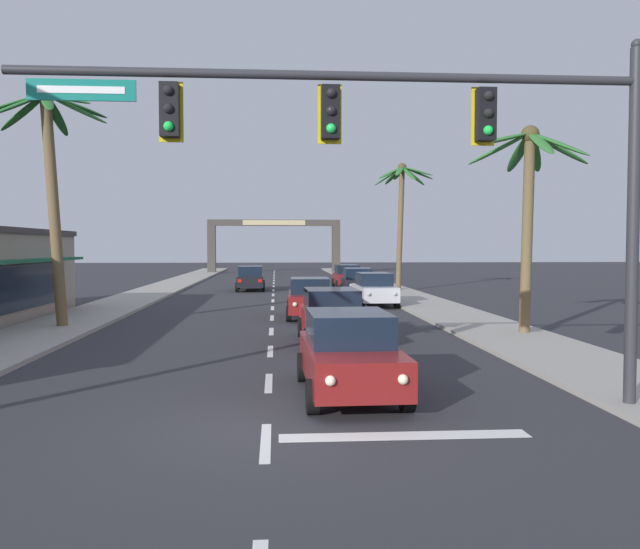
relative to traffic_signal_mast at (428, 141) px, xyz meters
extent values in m
plane|color=#2D2D33|center=(-2.85, -0.69, -4.88)|extent=(220.00, 220.00, 0.00)
cube|color=#9E998E|center=(4.95, 19.31, -4.81)|extent=(3.20, 110.00, 0.14)
cube|color=#9E998E|center=(-10.65, 19.31, -4.81)|extent=(3.20, 110.00, 0.14)
cube|color=silver|center=(-2.85, -1.47, -4.87)|extent=(0.16, 2.00, 0.01)
cube|color=silver|center=(-2.85, 2.83, -4.87)|extent=(0.16, 2.00, 0.01)
cube|color=silver|center=(-2.85, 7.14, -4.87)|extent=(0.16, 2.00, 0.01)
cube|color=silver|center=(-2.85, 11.44, -4.87)|extent=(0.16, 2.00, 0.01)
cube|color=silver|center=(-2.85, 15.75, -4.87)|extent=(0.16, 2.00, 0.01)
cube|color=silver|center=(-2.85, 20.05, -4.87)|extent=(0.16, 2.00, 0.01)
cube|color=silver|center=(-2.85, 24.36, -4.87)|extent=(0.16, 2.00, 0.01)
cube|color=silver|center=(-2.85, 28.66, -4.87)|extent=(0.16, 2.00, 0.01)
cube|color=silver|center=(-2.85, 32.97, -4.87)|extent=(0.16, 2.00, 0.01)
cube|color=silver|center=(-2.85, 37.27, -4.87)|extent=(0.16, 2.00, 0.01)
cube|color=silver|center=(-2.85, 41.58, -4.87)|extent=(0.16, 2.00, 0.01)
cube|color=silver|center=(-2.85, 45.88, -4.87)|extent=(0.16, 2.00, 0.01)
cube|color=silver|center=(-2.85, 50.19, -4.87)|extent=(0.16, 2.00, 0.01)
cube|color=silver|center=(-2.85, 54.50, -4.87)|extent=(0.16, 2.00, 0.01)
cube|color=silver|center=(-2.85, 58.80, -4.87)|extent=(0.16, 2.00, 0.01)
cube|color=silver|center=(-2.85, 63.11, -4.87)|extent=(0.16, 2.00, 0.01)
cube|color=silver|center=(-2.85, 67.41, -4.87)|extent=(0.16, 2.00, 0.01)
cube|color=silver|center=(-0.65, -1.29, -4.87)|extent=(4.00, 0.44, 0.01)
cylinder|color=#2D2D33|center=(3.80, 0.01, -1.58)|extent=(0.22, 0.22, 6.58)
cylinder|color=#2D2D33|center=(-1.73, 0.01, 1.11)|extent=(11.06, 0.16, 0.16)
sphere|color=#2D2D33|center=(3.80, 0.01, 1.77)|extent=(0.20, 0.20, 0.20)
cube|color=black|center=(1.03, -0.01, 0.47)|extent=(0.32, 0.26, 0.92)
sphere|color=black|center=(1.03, -0.15, 0.77)|extent=(0.17, 0.17, 0.17)
sphere|color=black|center=(1.03, -0.15, 0.47)|extent=(0.17, 0.17, 0.17)
sphere|color=#1EE54C|center=(1.03, -0.15, 0.17)|extent=(0.17, 0.17, 0.17)
cube|color=yellow|center=(1.03, 0.15, 0.47)|extent=(0.42, 0.03, 1.04)
cube|color=black|center=(-1.73, -0.01, 0.47)|extent=(0.32, 0.26, 0.92)
sphere|color=black|center=(-1.73, -0.15, 0.77)|extent=(0.17, 0.17, 0.17)
sphere|color=black|center=(-1.73, -0.15, 0.47)|extent=(0.17, 0.17, 0.17)
sphere|color=#1EE54C|center=(-1.73, -0.15, 0.17)|extent=(0.17, 0.17, 0.17)
cube|color=yellow|center=(-1.73, 0.15, 0.47)|extent=(0.42, 0.03, 1.04)
cube|color=black|center=(-4.50, -0.01, 0.47)|extent=(0.32, 0.26, 0.92)
sphere|color=black|center=(-4.50, -0.15, 0.77)|extent=(0.17, 0.17, 0.17)
sphere|color=black|center=(-4.50, -0.15, 0.47)|extent=(0.17, 0.17, 0.17)
sphere|color=#1EE54C|center=(-4.50, -0.15, 0.17)|extent=(0.17, 0.17, 0.17)
cube|color=yellow|center=(-4.50, 0.15, 0.47)|extent=(0.42, 0.03, 1.04)
cube|color=#147A6B|center=(-5.97, 0.01, 0.79)|extent=(1.82, 0.05, 0.36)
cube|color=white|center=(-5.97, -0.02, 0.79)|extent=(1.46, 0.01, 0.12)
cube|color=maroon|center=(-1.21, 1.56, -4.20)|extent=(1.85, 4.34, 0.72)
cube|color=black|center=(-1.21, 1.71, -3.52)|extent=(1.65, 2.23, 0.64)
cylinder|color=black|center=(-0.31, 0.16, -4.56)|extent=(0.23, 0.64, 0.64)
cylinder|color=black|center=(-2.04, 0.12, -4.56)|extent=(0.23, 0.64, 0.64)
cylinder|color=black|center=(-0.37, 2.99, -4.56)|extent=(0.23, 0.64, 0.64)
cylinder|color=black|center=(-2.10, 2.96, -4.56)|extent=(0.23, 0.64, 0.64)
sphere|color=#F9EFC6|center=(-0.54, -0.60, -4.12)|extent=(0.18, 0.18, 0.18)
sphere|color=#F9EFC6|center=(-1.78, -0.62, -4.12)|extent=(0.18, 0.18, 0.18)
cube|color=red|center=(-0.59, 3.73, -4.10)|extent=(0.24, 0.06, 0.20)
cube|color=red|center=(-1.91, 3.70, -4.10)|extent=(0.24, 0.06, 0.20)
cube|color=red|center=(-0.94, 8.65, -4.20)|extent=(1.87, 4.34, 0.72)
cube|color=black|center=(-0.94, 8.80, -3.52)|extent=(1.66, 2.24, 0.64)
cylinder|color=black|center=(-0.04, 7.26, -4.56)|extent=(0.24, 0.65, 0.64)
cylinder|color=black|center=(-1.77, 7.21, -4.56)|extent=(0.24, 0.65, 0.64)
cylinder|color=black|center=(-0.12, 10.09, -4.56)|extent=(0.24, 0.65, 0.64)
cylinder|color=black|center=(-1.84, 10.05, -4.56)|extent=(0.24, 0.65, 0.64)
sphere|color=#F9EFC6|center=(-0.26, 6.50, -4.12)|extent=(0.18, 0.18, 0.18)
sphere|color=#F9EFC6|center=(-1.50, 6.47, -4.12)|extent=(0.18, 0.18, 0.18)
cube|color=red|center=(-0.34, 10.83, -4.10)|extent=(0.24, 0.07, 0.20)
cube|color=red|center=(-1.66, 10.79, -4.10)|extent=(0.24, 0.07, 0.20)
cube|color=maroon|center=(-1.26, 15.75, -4.20)|extent=(1.90, 4.35, 0.72)
cube|color=black|center=(-1.26, 15.90, -3.52)|extent=(1.67, 2.25, 0.64)
cylinder|color=black|center=(-0.44, 14.30, -4.56)|extent=(0.24, 0.65, 0.64)
cylinder|color=black|center=(-2.17, 14.36, -4.56)|extent=(0.24, 0.65, 0.64)
cylinder|color=black|center=(-0.35, 17.14, -4.56)|extent=(0.24, 0.65, 0.64)
cylinder|color=black|center=(-2.08, 17.19, -4.56)|extent=(0.24, 0.65, 0.64)
sphere|color=#F9EFC6|center=(-0.71, 13.56, -4.12)|extent=(0.18, 0.18, 0.18)
sphere|color=#F9EFC6|center=(-1.95, 13.60, -4.12)|extent=(0.18, 0.18, 0.18)
cube|color=red|center=(-0.53, 17.88, -4.10)|extent=(0.24, 0.07, 0.20)
cube|color=red|center=(-1.85, 17.93, -4.10)|extent=(0.24, 0.07, 0.20)
cube|color=black|center=(-4.42, 32.80, -4.20)|extent=(1.85, 4.33, 0.72)
cube|color=black|center=(-4.41, 32.65, -3.52)|extent=(1.64, 2.23, 0.64)
cylinder|color=black|center=(-5.31, 34.20, -4.56)|extent=(0.23, 0.64, 0.64)
cylinder|color=black|center=(-3.58, 34.23, -4.56)|extent=(0.23, 0.64, 0.64)
cylinder|color=black|center=(-5.25, 31.36, -4.56)|extent=(0.23, 0.64, 0.64)
cylinder|color=black|center=(-3.53, 31.40, -4.56)|extent=(0.23, 0.64, 0.64)
sphere|color=#B2B2AD|center=(-5.08, 34.95, -4.12)|extent=(0.18, 0.18, 0.18)
sphere|color=#B2B2AD|center=(-3.84, 34.98, -4.12)|extent=(0.18, 0.18, 0.18)
cube|color=red|center=(-5.03, 30.62, -4.10)|extent=(0.24, 0.06, 0.20)
cube|color=red|center=(-3.71, 30.65, -4.10)|extent=(0.24, 0.06, 0.20)
cube|color=black|center=(2.35, 27.94, -4.20)|extent=(1.86, 4.34, 0.72)
cube|color=black|center=(2.35, 28.09, -3.52)|extent=(1.65, 2.23, 0.64)
cylinder|color=black|center=(3.18, 26.51, -4.56)|extent=(0.23, 0.64, 0.64)
cylinder|color=black|center=(1.45, 26.54, -4.56)|extent=(0.23, 0.64, 0.64)
cylinder|color=black|center=(3.24, 29.34, -4.56)|extent=(0.23, 0.64, 0.64)
cylinder|color=black|center=(1.52, 29.38, -4.56)|extent=(0.23, 0.64, 0.64)
sphere|color=#B2B2AD|center=(2.92, 25.76, -4.12)|extent=(0.18, 0.18, 0.18)
sphere|color=#B2B2AD|center=(1.68, 25.79, -4.12)|extent=(0.18, 0.18, 0.18)
cube|color=red|center=(3.05, 30.09, -4.10)|extent=(0.24, 0.07, 0.20)
cube|color=red|center=(1.73, 30.12, -4.10)|extent=(0.24, 0.07, 0.20)
cube|color=silver|center=(2.30, 20.87, -4.20)|extent=(1.82, 4.32, 0.72)
cube|color=black|center=(2.30, 21.02, -3.52)|extent=(1.63, 2.22, 0.64)
cylinder|color=black|center=(3.18, 19.46, -4.56)|extent=(0.23, 0.64, 0.64)
cylinder|color=black|center=(1.46, 19.44, -4.56)|extent=(0.23, 0.64, 0.64)
cylinder|color=black|center=(3.14, 22.30, -4.56)|extent=(0.23, 0.64, 0.64)
cylinder|color=black|center=(1.42, 22.28, -4.56)|extent=(0.23, 0.64, 0.64)
sphere|color=#B2B2AD|center=(2.95, 18.71, -4.12)|extent=(0.18, 0.18, 0.18)
sphere|color=#B2B2AD|center=(1.71, 18.69, -4.12)|extent=(0.18, 0.18, 0.18)
cube|color=red|center=(2.93, 23.04, -4.10)|extent=(0.24, 0.06, 0.20)
cube|color=red|center=(1.61, 23.02, -4.10)|extent=(0.24, 0.06, 0.20)
cube|color=maroon|center=(2.49, 35.06, -4.20)|extent=(1.80, 4.32, 0.72)
cube|color=black|center=(2.49, 35.21, -3.52)|extent=(1.62, 2.21, 0.64)
cylinder|color=black|center=(3.36, 33.65, -4.56)|extent=(0.23, 0.64, 0.64)
cylinder|color=black|center=(1.64, 33.63, -4.56)|extent=(0.23, 0.64, 0.64)
cylinder|color=black|center=(3.34, 36.49, -4.56)|extent=(0.23, 0.64, 0.64)
cylinder|color=black|center=(1.61, 36.47, -4.56)|extent=(0.23, 0.64, 0.64)
sphere|color=#B2B2AD|center=(3.13, 32.90, -4.12)|extent=(0.18, 0.18, 0.18)
sphere|color=#B2B2AD|center=(1.89, 32.88, -4.12)|extent=(0.18, 0.18, 0.18)
cube|color=red|center=(3.13, 37.23, -4.10)|extent=(0.24, 0.06, 0.20)
cube|color=red|center=(1.81, 37.21, -4.10)|extent=(0.24, 0.06, 0.20)
cylinder|color=brown|center=(-10.68, 12.58, -0.70)|extent=(0.86, 0.40, 8.37)
ellipsoid|color=#236028|center=(-9.86, 12.71, 3.10)|extent=(2.20, 0.65, 1.09)
ellipsoid|color=#236028|center=(-10.00, 13.24, 3.31)|extent=(2.09, 1.66, 0.69)
ellipsoid|color=#236028|center=(-10.86, 13.60, 3.01)|extent=(0.50, 2.11, 1.26)
ellipsoid|color=#236028|center=(-11.17, 13.51, 2.93)|extent=(0.92, 2.03, 1.43)
ellipsoid|color=#236028|center=(-11.84, 12.94, 2.99)|extent=(2.07, 1.11, 1.31)
ellipsoid|color=#236028|center=(-11.97, 12.37, 3.17)|extent=(2.25, 0.84, 0.96)
ellipsoid|color=#236028|center=(-11.60, 11.83, 3.03)|extent=(1.71, 1.83, 1.22)
ellipsoid|color=#236028|center=(-10.50, 11.61, 3.11)|extent=(1.21, 2.16, 1.08)
ellipsoid|color=#236028|center=(-9.96, 11.98, 3.31)|extent=(2.15, 1.56, 0.69)
sphere|color=#4C4223|center=(-10.91, 12.58, 3.53)|extent=(0.60, 0.60, 0.60)
cylinder|color=brown|center=(5.69, 9.64, -1.54)|extent=(0.47, 0.36, 6.68)
ellipsoid|color=#2D702D|center=(6.75, 9.65, 1.40)|extent=(2.07, 0.42, 1.13)
ellipsoid|color=#2D702D|center=(6.24, 10.50, 1.36)|extent=(1.37, 1.96, 1.20)
ellipsoid|color=#2D702D|center=(5.75, 10.63, 1.37)|extent=(0.40, 2.04, 1.18)
ellipsoid|color=#2D702D|center=(4.77, 9.89, 1.40)|extent=(2.11, 0.90, 1.12)
ellipsoid|color=#2D702D|center=(4.71, 9.30, 1.63)|extent=(2.22, 1.08, 0.68)
ellipsoid|color=#2D702D|center=(5.69, 8.64, 1.41)|extent=(0.51, 2.10, 1.11)
ellipsoid|color=#2D702D|center=(6.39, 8.86, 1.42)|extent=(1.63, 1.87, 1.08)
sphere|color=#4C4223|center=(5.75, 9.64, 1.85)|extent=(0.60, 0.60, 0.60)
cylinder|color=brown|center=(5.66, 31.41, -0.75)|extent=(0.59, 0.36, 8.25)
ellipsoid|color=#2D702D|center=(6.78, 31.22, 3.04)|extent=(2.14, 0.79, 0.98)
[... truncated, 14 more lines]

